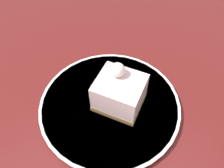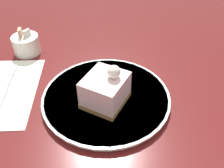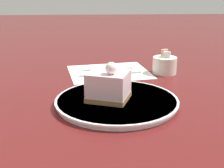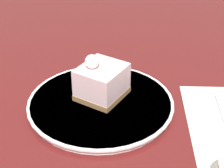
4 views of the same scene
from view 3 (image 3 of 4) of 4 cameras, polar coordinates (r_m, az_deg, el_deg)
ground_plane at (r=0.70m, az=3.35°, el=-3.97°), size 4.00×4.00×0.00m
plate at (r=0.70m, az=0.87°, el=-3.17°), size 0.28×0.28×0.01m
cake_slice at (r=0.69m, az=-0.61°, el=-0.22°), size 0.10×0.11×0.09m
napkin at (r=0.95m, az=-0.52°, el=2.22°), size 0.24×0.27×0.00m
fork at (r=0.98m, az=-0.03°, el=2.91°), size 0.04×0.16×0.00m
knife at (r=0.92m, az=-1.22°, el=1.90°), size 0.04×0.19×0.00m
sugar_bowl at (r=0.95m, az=9.60°, el=3.46°), size 0.07×0.07×0.07m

